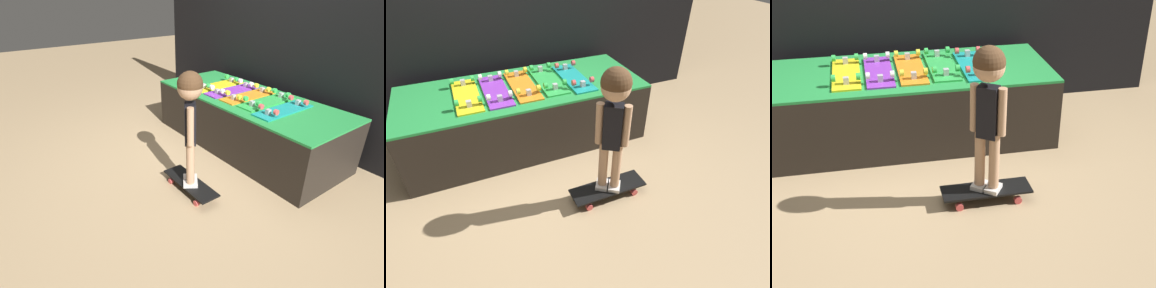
% 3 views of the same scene
% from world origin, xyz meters
% --- Properties ---
extents(ground_plane, '(16.00, 16.00, 0.00)m').
position_xyz_m(ground_plane, '(0.00, 0.00, 0.00)').
color(ground_plane, tan).
extents(back_wall, '(4.70, 0.10, 2.27)m').
position_xyz_m(back_wall, '(0.00, 1.20, 1.14)').
color(back_wall, black).
rests_on(back_wall, ground_plane).
extents(display_rack, '(2.20, 0.90, 0.58)m').
position_xyz_m(display_rack, '(0.00, 0.56, 0.29)').
color(display_rack, black).
rests_on(display_rack, ground_plane).
extents(skateboard_yellow_on_rack, '(0.21, 0.66, 0.09)m').
position_xyz_m(skateboard_yellow_on_rack, '(-0.49, 0.55, 0.60)').
color(skateboard_yellow_on_rack, yellow).
rests_on(skateboard_yellow_on_rack, display_rack).
extents(skateboard_purple_on_rack, '(0.21, 0.66, 0.09)m').
position_xyz_m(skateboard_purple_on_rack, '(-0.25, 0.55, 0.60)').
color(skateboard_purple_on_rack, purple).
rests_on(skateboard_purple_on_rack, display_rack).
extents(skateboard_orange_on_rack, '(0.21, 0.66, 0.09)m').
position_xyz_m(skateboard_orange_on_rack, '(0.00, 0.56, 0.60)').
color(skateboard_orange_on_rack, orange).
rests_on(skateboard_orange_on_rack, display_rack).
extents(skateboard_green_on_rack, '(0.21, 0.66, 0.09)m').
position_xyz_m(skateboard_green_on_rack, '(0.25, 0.58, 0.60)').
color(skateboard_green_on_rack, green).
rests_on(skateboard_green_on_rack, display_rack).
extents(skateboard_teal_on_rack, '(0.21, 0.66, 0.09)m').
position_xyz_m(skateboard_teal_on_rack, '(0.49, 0.53, 0.60)').
color(skateboard_teal_on_rack, teal).
rests_on(skateboard_teal_on_rack, display_rack).
extents(skateboard_on_floor, '(0.61, 0.19, 0.09)m').
position_xyz_m(skateboard_on_floor, '(0.37, -0.47, 0.07)').
color(skateboard_on_floor, black).
rests_on(skateboard_on_floor, ground_plane).
extents(child, '(0.23, 0.21, 0.99)m').
position_xyz_m(child, '(0.37, -0.47, 0.79)').
color(child, silver).
rests_on(child, skateboard_on_floor).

